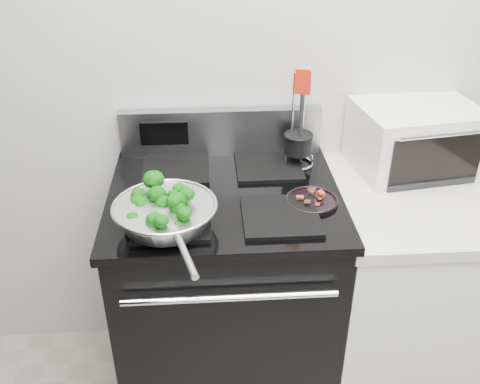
{
  "coord_description": "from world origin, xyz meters",
  "views": [
    {
      "loc": [
        -0.35,
        -0.15,
        1.88
      ],
      "look_at": [
        -0.25,
        1.36,
        0.98
      ],
      "focal_mm": 40.0,
      "sensor_mm": 36.0,
      "label": 1
    }
  ],
  "objects": [
    {
      "name": "back_wall",
      "position": [
        0.0,
        1.75,
        1.35
      ],
      "size": [
        4.0,
        0.02,
        2.7
      ],
      "primitive_type": "cube",
      "color": "beige",
      "rests_on": "ground"
    },
    {
      "name": "gas_range",
      "position": [
        -0.3,
        1.41,
        0.49
      ],
      "size": [
        0.79,
        0.69,
        1.13
      ],
      "color": "black",
      "rests_on": "floor"
    },
    {
      "name": "counter",
      "position": [
        0.39,
        1.41,
        0.46
      ],
      "size": [
        0.62,
        0.68,
        0.92
      ],
      "color": "white",
      "rests_on": "floor"
    },
    {
      "name": "skillet",
      "position": [
        -0.49,
        1.21,
        1.0
      ],
      "size": [
        0.32,
        0.5,
        0.07
      ],
      "rotation": [
        0.0,
        0.0,
        0.27
      ],
      "color": "silver",
      "rests_on": "gas_range"
    },
    {
      "name": "broccoli_pile",
      "position": [
        -0.49,
        1.22,
        1.02
      ],
      "size": [
        0.25,
        0.25,
        0.09
      ],
      "primitive_type": null,
      "color": "black",
      "rests_on": "skillet"
    },
    {
      "name": "bacon_plate",
      "position": [
        -0.01,
        1.33,
        0.97
      ],
      "size": [
        0.17,
        0.17,
        0.04
      ],
      "rotation": [
        0.0,
        0.0,
        0.22
      ],
      "color": "black",
      "rests_on": "gas_range"
    },
    {
      "name": "utensil_holder",
      "position": [
        -0.02,
        1.6,
        1.02
      ],
      "size": [
        0.12,
        0.12,
        0.37
      ],
      "rotation": [
        0.0,
        0.0,
        -0.33
      ],
      "color": "silver",
      "rests_on": "gas_range"
    },
    {
      "name": "toaster_oven",
      "position": [
        0.42,
        1.61,
        1.04
      ],
      "size": [
        0.47,
        0.38,
        0.25
      ],
      "rotation": [
        0.0,
        0.0,
        0.15
      ],
      "color": "white",
      "rests_on": "counter"
    }
  ]
}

